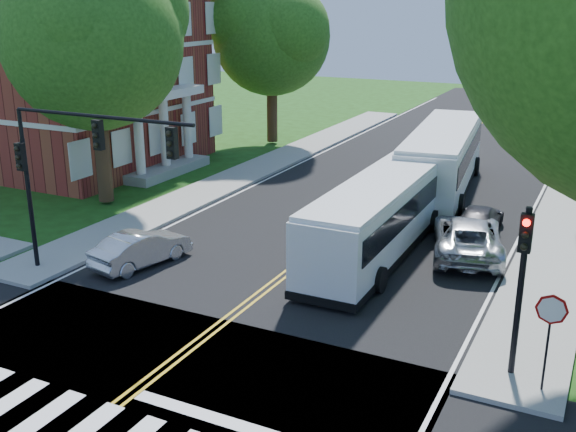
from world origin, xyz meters
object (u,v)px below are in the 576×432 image
Objects in this scene: signal_nw at (74,156)px; suv at (468,237)px; bus_lead at (379,216)px; bus_follow at (442,158)px; signal_ne at (522,271)px; hatchback at (141,248)px; dark_sedan at (479,219)px.

suv is (11.15, 8.31, -3.63)m from signal_nw.
bus_lead is 9.77m from bus_follow.
signal_nw is at bearing 40.17° from bus_lead.
signal_ne is 9.23m from bus_lead.
dark_sedan is (10.26, 9.08, -0.06)m from hatchback.
bus_follow is 9.00m from suv.
signal_ne reaches higher than hatchback.
bus_follow is at bearing -63.73° from dark_sedan.
signal_nw is 1.62× the size of signal_ne.
signal_nw is 16.12m from dark_sedan.
bus_lead is 2.09× the size of suv.
signal_ne reaches higher than bus_lead.
signal_nw is at bearing 43.06° from dark_sedan.
bus_follow is at bearing 109.89° from signal_ne.
signal_nw is 4.33m from hatchback.
bus_lead is 8.83m from hatchback.
bus_follow is 6.42m from dark_sedan.
bus_follow reaches higher than suv.
signal_nw is 14.37m from suv.
dark_sedan is (3.01, -5.56, -1.12)m from bus_follow.
signal_ne is at bearing -176.53° from hatchback.
hatchback reaches higher than dark_sedan.
hatchback is at bearing 171.28° from signal_ne.
bus_lead is at bearing 83.97° from bus_follow.
hatchback is 0.73× the size of suv.
signal_ne is at bearing 0.05° from signal_nw.
suv is 1.33× the size of dark_sedan.
bus_follow reaches higher than dark_sedan.
hatchback is 12.11m from suv.
signal_ne is 11.76m from dark_sedan.
dark_sedan is (2.93, 4.21, -0.93)m from bus_lead.
bus_lead is at bearing 52.98° from dark_sedan.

